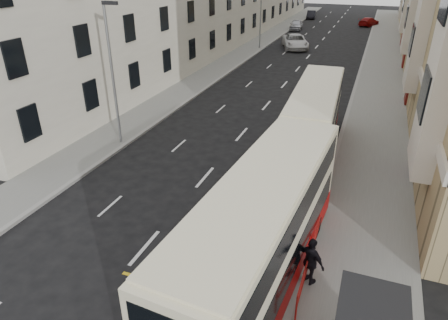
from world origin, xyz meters
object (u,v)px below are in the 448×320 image
at_px(street_lamp_far, 261,9).
at_px(car_silver, 296,25).
at_px(pedestrian_far, 311,262).
at_px(white_van, 295,42).
at_px(double_decker_front, 262,235).
at_px(car_dark, 311,15).
at_px(street_lamp_near, 112,68).
at_px(double_decker_rear, 314,121).
at_px(car_red, 369,22).

xyz_separation_m(street_lamp_far, car_silver, (1.15, 16.27, -3.88)).
relative_size(pedestrian_far, white_van, 0.30).
bearing_deg(car_silver, double_decker_front, -85.13).
bearing_deg(car_dark, double_decker_front, -88.22).
height_order(double_decker_front, car_silver, double_decker_front).
bearing_deg(street_lamp_near, street_lamp_far, 90.00).
distance_m(street_lamp_far, double_decker_rear, 29.62).
height_order(pedestrian_far, car_silver, pedestrian_far).
xyz_separation_m(street_lamp_near, street_lamp_far, (0.00, 30.00, 0.00)).
bearing_deg(car_red, street_lamp_near, 99.95).
relative_size(street_lamp_near, double_decker_rear, 0.79).
height_order(car_silver, car_dark, car_silver).
xyz_separation_m(white_van, car_red, (7.61, 22.42, -0.16)).
bearing_deg(pedestrian_far, street_lamp_near, -1.47).
bearing_deg(street_lamp_far, car_red, 64.73).
bearing_deg(white_van, street_lamp_near, -115.71).
distance_m(white_van, car_red, 23.68).
xyz_separation_m(street_lamp_near, car_red, (11.55, 54.46, -3.96)).
relative_size(double_decker_rear, white_van, 1.69).
bearing_deg(car_silver, double_decker_rear, -82.79).
height_order(street_lamp_near, car_dark, street_lamp_near).
bearing_deg(double_decker_rear, street_lamp_far, 109.09).
relative_size(double_decker_front, double_decker_rear, 1.07).
height_order(street_lamp_far, car_red, street_lamp_far).
bearing_deg(double_decker_rear, car_red, 86.62).
xyz_separation_m(street_lamp_far, car_red, (11.55, 24.46, -3.96)).
xyz_separation_m(white_van, car_silver, (-2.79, 14.22, -0.08)).
xyz_separation_m(white_van, car_dark, (-2.79, 27.93, -0.13)).
xyz_separation_m(pedestrian_far, white_van, (-8.76, 39.79, -0.22)).
bearing_deg(pedestrian_far, car_dark, -50.42).
relative_size(street_lamp_far, car_dark, 1.87).
height_order(pedestrian_far, white_van, pedestrian_far).
xyz_separation_m(street_lamp_near, double_decker_rear, (10.97, 2.61, -2.59)).
distance_m(street_lamp_far, car_silver, 16.76).
height_order(street_lamp_near, car_silver, street_lamp_near).
distance_m(double_decker_front, pedestrian_far, 2.04).
bearing_deg(street_lamp_far, pedestrian_far, -71.40).
relative_size(car_silver, car_red, 0.95).
xyz_separation_m(double_decker_rear, car_silver, (-9.82, 43.66, -1.29)).
bearing_deg(white_van, car_red, 52.56).
xyz_separation_m(double_decker_front, car_silver, (-9.97, 54.63, -1.43)).
height_order(double_decker_front, car_dark, double_decker_front).
xyz_separation_m(double_decker_front, pedestrian_far, (1.58, 0.62, -1.13)).
distance_m(double_decker_rear, white_van, 30.29).
xyz_separation_m(double_decker_rear, car_dark, (-9.82, 57.37, -1.34)).
relative_size(double_decker_front, car_red, 2.34).
bearing_deg(double_decker_front, car_dark, 102.31).
height_order(double_decker_front, white_van, double_decker_front).
bearing_deg(double_decker_rear, pedestrian_far, -83.27).
bearing_deg(white_van, double_decker_front, -98.63).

